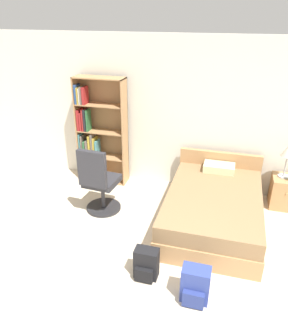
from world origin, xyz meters
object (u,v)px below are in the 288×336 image
at_px(bookshelf, 96,136).
at_px(table_lamp, 288,152).
at_px(office_chair, 99,183).
at_px(bed, 213,207).
at_px(nightstand, 284,192).
at_px(backpack_blue, 195,285).
at_px(backpack_black, 146,264).

xyz_separation_m(bookshelf, table_lamp, (3.23, -0.03, 0.06)).
xyz_separation_m(bookshelf, office_chair, (0.48, -1.05, -0.35)).
bearing_deg(bed, nightstand, 36.21).
xyz_separation_m(bookshelf, backpack_blue, (2.17, -2.40, -0.67)).
bearing_deg(table_lamp, office_chair, -159.61).
bearing_deg(bed, table_lamp, 38.72).
relative_size(bookshelf, office_chair, 1.71).
xyz_separation_m(bed, backpack_blue, (-0.05, -1.56, -0.07)).
bearing_deg(backpack_blue, bed, 88.09).
bearing_deg(bookshelf, table_lamp, -0.53).
distance_m(bed, nightstand, 1.32).
relative_size(table_lamp, backpack_blue, 1.31).
distance_m(bookshelf, backpack_blue, 3.30).
bearing_deg(office_chair, backpack_black, -47.26).
xyz_separation_m(bed, backpack_black, (-0.66, -1.37, -0.08)).
xyz_separation_m(nightstand, table_lamp, (-0.05, 0.03, 0.68)).
height_order(bookshelf, office_chair, bookshelf).
height_order(bed, office_chair, office_chair).
height_order(bed, backpack_blue, bed).
relative_size(bookshelf, backpack_black, 4.88).
bearing_deg(bed, office_chair, -173.07).
distance_m(office_chair, table_lamp, 2.96).
bearing_deg(table_lamp, backpack_black, -127.44).
height_order(nightstand, table_lamp, table_lamp).
bearing_deg(office_chair, table_lamp, 20.39).
bearing_deg(table_lamp, nightstand, -28.84).
xyz_separation_m(bookshelf, nightstand, (3.28, -0.06, -0.61)).
xyz_separation_m(office_chair, backpack_blue, (1.68, -1.35, -0.31)).
bearing_deg(bed, backpack_blue, -91.91).
distance_m(table_lamp, backpack_black, 2.85).
relative_size(office_chair, backpack_blue, 2.65).
bearing_deg(nightstand, backpack_black, -128.73).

